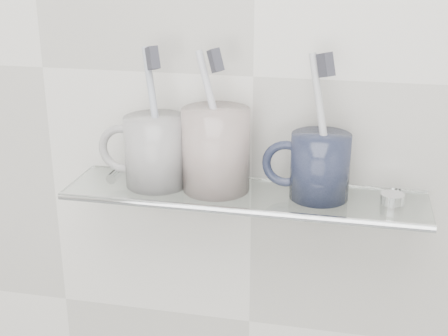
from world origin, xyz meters
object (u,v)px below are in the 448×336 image
(shelf_glass, at_px, (244,195))
(mug_right, at_px, (320,166))
(mug_left, at_px, (156,151))
(mug_center, at_px, (216,150))

(shelf_glass, bearing_deg, mug_right, 2.81)
(shelf_glass, relative_size, mug_left, 5.03)
(shelf_glass, xyz_separation_m, mug_center, (-0.04, 0.00, 0.06))
(mug_left, xyz_separation_m, mug_center, (0.09, 0.00, 0.01))
(mug_center, bearing_deg, mug_right, 4.55)
(mug_left, xyz_separation_m, mug_right, (0.23, 0.00, -0.01))
(mug_left, distance_m, mug_right, 0.23)
(mug_center, relative_size, mug_right, 1.29)
(mug_left, height_order, mug_right, mug_left)
(mug_center, distance_m, mug_right, 0.14)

